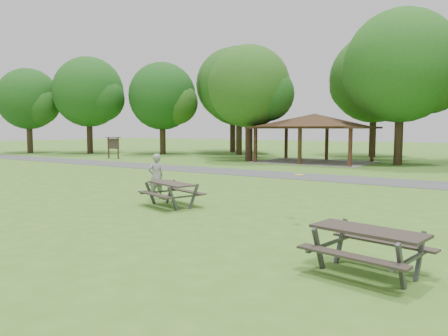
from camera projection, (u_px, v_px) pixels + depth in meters
ground at (112, 224)px, 11.93m from camera, size 160.00×160.00×0.00m
asphalt_path at (312, 177)px, 23.50m from camera, size 120.00×3.20×0.02m
pavilion at (315, 123)px, 33.71m from camera, size 8.60×7.01×3.76m
notice_board at (113, 144)px, 37.80m from camera, size 1.60×0.30×1.88m
tree_row_a at (89, 94)px, 45.09m from camera, size 7.56×7.20×9.97m
tree_row_b at (163, 98)px, 44.14m from camera, size 7.14×6.80×9.28m
tree_row_c at (240, 89)px, 43.05m from camera, size 8.19×7.80×10.67m
tree_row_d at (250, 89)px, 34.98m from camera, size 6.93×6.60×9.27m
tree_row_e at (403, 69)px, 30.83m from camera, size 8.40×8.00×11.02m
tree_deep_a at (234, 87)px, 47.56m from camera, size 8.40×8.00×11.38m
tree_deep_b at (375, 81)px, 39.66m from camera, size 8.40×8.00×11.13m
tree_flank_left at (29, 101)px, 46.00m from camera, size 6.72×6.40×8.93m
picnic_table_middle at (172, 188)px, 14.62m from camera, size 2.29×2.04×0.83m
picnic_table_far at (368, 240)px, 7.78m from camera, size 2.21×1.89×0.86m
frisbee_in_flight at (299, 175)px, 12.13m from camera, size 0.28×0.28×0.02m
frisbee_thrower at (156, 177)px, 16.08m from camera, size 0.60×0.72×1.70m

